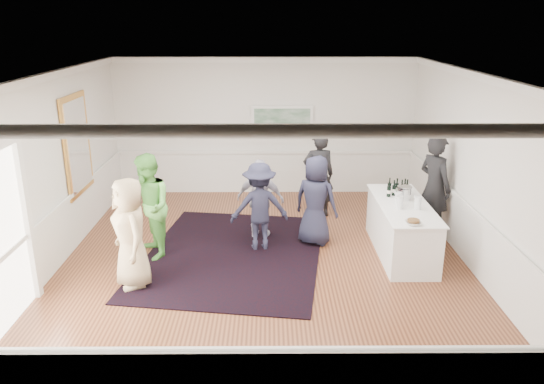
{
  "coord_description": "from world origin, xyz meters",
  "views": [
    {
      "loc": [
        0.08,
        -8.29,
        4.02
      ],
      "look_at": [
        0.14,
        0.2,
        1.23
      ],
      "focal_mm": 35.0,
      "sensor_mm": 36.0,
      "label": 1
    }
  ],
  "objects_px": {
    "guest_dark_a": "(259,207)",
    "guest_navy": "(316,200)",
    "guest_dark_b": "(318,175)",
    "nut_bowl": "(413,222)",
    "bartender": "(434,187)",
    "guest_tan": "(130,233)",
    "guest_green": "(148,207)",
    "ice_bucket": "(404,193)",
    "guest_lilac": "(261,199)",
    "serving_table": "(401,228)"
  },
  "relations": [
    {
      "from": "guest_navy",
      "to": "guest_dark_a",
      "type": "bearing_deg",
      "value": 40.7
    },
    {
      "from": "serving_table",
      "to": "nut_bowl",
      "type": "relative_size",
      "value": 9.15
    },
    {
      "from": "guest_green",
      "to": "serving_table",
      "type": "bearing_deg",
      "value": 65.62
    },
    {
      "from": "guest_dark_a",
      "to": "guest_navy",
      "type": "xyz_separation_m",
      "value": [
        1.03,
        0.24,
        0.03
      ]
    },
    {
      "from": "guest_lilac",
      "to": "guest_dark_b",
      "type": "bearing_deg",
      "value": -121.26
    },
    {
      "from": "guest_dark_a",
      "to": "guest_navy",
      "type": "distance_m",
      "value": 1.06
    },
    {
      "from": "guest_lilac",
      "to": "guest_dark_a",
      "type": "bearing_deg",
      "value": 102.84
    },
    {
      "from": "bartender",
      "to": "ice_bucket",
      "type": "distance_m",
      "value": 0.87
    },
    {
      "from": "serving_table",
      "to": "guest_dark_a",
      "type": "distance_m",
      "value": 2.56
    },
    {
      "from": "guest_dark_a",
      "to": "guest_lilac",
      "type": "bearing_deg",
      "value": -99.27
    },
    {
      "from": "guest_green",
      "to": "guest_lilac",
      "type": "relative_size",
      "value": 1.2
    },
    {
      "from": "guest_tan",
      "to": "guest_lilac",
      "type": "xyz_separation_m",
      "value": [
        1.97,
        1.91,
        -0.11
      ]
    },
    {
      "from": "guest_green",
      "to": "guest_lilac",
      "type": "distance_m",
      "value": 2.11
    },
    {
      "from": "serving_table",
      "to": "guest_green",
      "type": "bearing_deg",
      "value": -178.49
    },
    {
      "from": "guest_tan",
      "to": "nut_bowl",
      "type": "xyz_separation_m",
      "value": [
        4.41,
        0.2,
        0.09
      ]
    },
    {
      "from": "guest_green",
      "to": "ice_bucket",
      "type": "bearing_deg",
      "value": 68.46
    },
    {
      "from": "serving_table",
      "to": "guest_dark_a",
      "type": "bearing_deg",
      "value": 175.04
    },
    {
      "from": "guest_navy",
      "to": "ice_bucket",
      "type": "relative_size",
      "value": 6.46
    },
    {
      "from": "bartender",
      "to": "guest_lilac",
      "type": "distance_m",
      "value": 3.28
    },
    {
      "from": "nut_bowl",
      "to": "ice_bucket",
      "type": "bearing_deg",
      "value": 83.24
    },
    {
      "from": "serving_table",
      "to": "nut_bowl",
      "type": "height_order",
      "value": "nut_bowl"
    },
    {
      "from": "guest_dark_a",
      "to": "nut_bowl",
      "type": "distance_m",
      "value": 2.72
    },
    {
      "from": "nut_bowl",
      "to": "guest_navy",
      "type": "bearing_deg",
      "value": 134.56
    },
    {
      "from": "bartender",
      "to": "guest_tan",
      "type": "height_order",
      "value": "bartender"
    },
    {
      "from": "guest_dark_a",
      "to": "serving_table",
      "type": "bearing_deg",
      "value": 167.01
    },
    {
      "from": "ice_bucket",
      "to": "nut_bowl",
      "type": "bearing_deg",
      "value": -96.76
    },
    {
      "from": "guest_dark_a",
      "to": "guest_green",
      "type": "bearing_deg",
      "value": 1.95
    },
    {
      "from": "guest_lilac",
      "to": "guest_green",
      "type": "bearing_deg",
      "value": 38.06
    },
    {
      "from": "guest_lilac",
      "to": "guest_navy",
      "type": "distance_m",
      "value": 1.06
    },
    {
      "from": "guest_dark_b",
      "to": "nut_bowl",
      "type": "relative_size",
      "value": 7.13
    },
    {
      "from": "serving_table",
      "to": "guest_green",
      "type": "xyz_separation_m",
      "value": [
        -4.43,
        -0.12,
        0.46
      ]
    },
    {
      "from": "ice_bucket",
      "to": "bartender",
      "type": "bearing_deg",
      "value": 36.34
    },
    {
      "from": "guest_tan",
      "to": "guest_dark_a",
      "type": "xyz_separation_m",
      "value": [
        1.96,
        1.39,
        -0.07
      ]
    },
    {
      "from": "guest_green",
      "to": "bartender",
      "type": "bearing_deg",
      "value": 73.47
    },
    {
      "from": "guest_tan",
      "to": "guest_lilac",
      "type": "relative_size",
      "value": 1.14
    },
    {
      "from": "guest_green",
      "to": "nut_bowl",
      "type": "bearing_deg",
      "value": 52.97
    },
    {
      "from": "guest_lilac",
      "to": "nut_bowl",
      "type": "distance_m",
      "value": 2.98
    },
    {
      "from": "guest_dark_a",
      "to": "guest_dark_b",
      "type": "bearing_deg",
      "value": -133.42
    },
    {
      "from": "guest_dark_a",
      "to": "ice_bucket",
      "type": "relative_size",
      "value": 6.23
    },
    {
      "from": "guest_dark_a",
      "to": "nut_bowl",
      "type": "relative_size",
      "value": 6.41
    },
    {
      "from": "bartender",
      "to": "guest_dark_a",
      "type": "relative_size",
      "value": 1.24
    },
    {
      "from": "bartender",
      "to": "guest_dark_b",
      "type": "height_order",
      "value": "bartender"
    },
    {
      "from": "guest_green",
      "to": "guest_dark_b",
      "type": "height_order",
      "value": "guest_green"
    },
    {
      "from": "serving_table",
      "to": "nut_bowl",
      "type": "xyz_separation_m",
      "value": [
        -0.08,
        -0.97,
        0.5
      ]
    },
    {
      "from": "bartender",
      "to": "ice_bucket",
      "type": "bearing_deg",
      "value": 97.62
    },
    {
      "from": "bartender",
      "to": "serving_table",
      "type": "bearing_deg",
      "value": 105.51
    },
    {
      "from": "guest_lilac",
      "to": "guest_dark_a",
      "type": "height_order",
      "value": "guest_dark_a"
    },
    {
      "from": "serving_table",
      "to": "nut_bowl",
      "type": "bearing_deg",
      "value": -94.82
    },
    {
      "from": "guest_dark_a",
      "to": "ice_bucket",
      "type": "height_order",
      "value": "guest_dark_a"
    },
    {
      "from": "ice_bucket",
      "to": "nut_bowl",
      "type": "relative_size",
      "value": 1.03
    }
  ]
}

